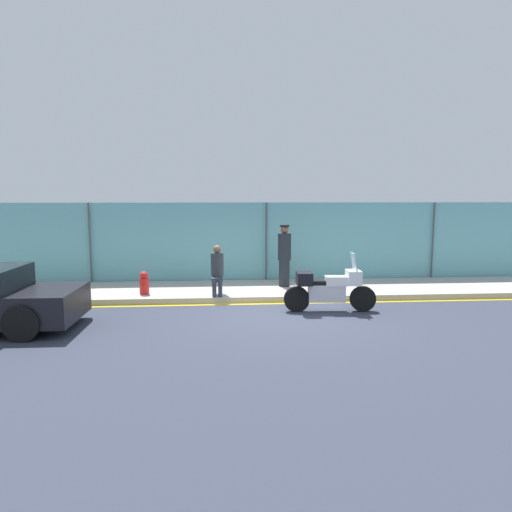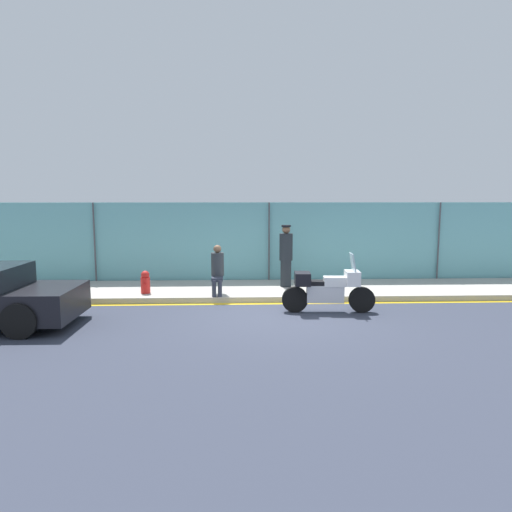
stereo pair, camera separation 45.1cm
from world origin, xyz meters
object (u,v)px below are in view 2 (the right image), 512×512
(motorcycle, at_px, (328,289))
(fire_hydrant, at_px, (145,282))
(person_seated_on_curb, at_px, (217,267))
(officer_standing, at_px, (286,255))

(motorcycle, bearing_deg, fire_hydrant, 163.84)
(person_seated_on_curb, distance_m, fire_hydrant, 2.00)
(officer_standing, bearing_deg, person_seated_on_curb, -154.02)
(person_seated_on_curb, bearing_deg, officer_standing, 25.98)
(officer_standing, relative_size, person_seated_on_curb, 1.36)
(motorcycle, relative_size, person_seated_on_curb, 1.68)
(officer_standing, distance_m, person_seated_on_curb, 2.15)
(motorcycle, xyz_separation_m, fire_hydrant, (-4.62, 1.62, -0.12))
(officer_standing, distance_m, fire_hydrant, 4.00)
(person_seated_on_curb, xyz_separation_m, fire_hydrant, (-1.95, 0.15, -0.43))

